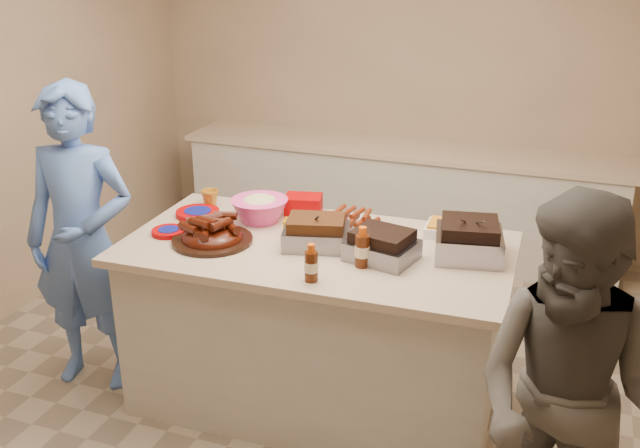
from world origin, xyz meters
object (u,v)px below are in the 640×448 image
(coleslaw_bowl, at_px, (260,221))
(guest_blue, at_px, (100,376))
(bbq_bottle_b, at_px, (362,266))
(rib_platter, at_px, (213,242))
(island, at_px, (317,398))
(bbq_bottle_a, at_px, (311,281))
(plastic_cup, at_px, (211,206))
(roasting_pan, at_px, (468,257))
(mustard_bottle, at_px, (287,235))

(coleslaw_bowl, relative_size, guest_blue, 0.18)
(bbq_bottle_b, distance_m, guest_blue, 1.87)
(rib_platter, relative_size, coleslaw_bowl, 1.32)
(guest_blue, bearing_deg, island, 0.15)
(island, bearing_deg, bbq_bottle_a, -74.57)
(bbq_bottle_a, bearing_deg, plastic_cup, 141.35)
(bbq_bottle_b, relative_size, plastic_cup, 1.94)
(rib_platter, relative_size, roasting_pan, 1.31)
(guest_blue, bearing_deg, rib_platter, -3.81)
(mustard_bottle, bearing_deg, guest_blue, -164.34)
(island, distance_m, mustard_bottle, 0.98)
(rib_platter, height_order, mustard_bottle, rib_platter)
(bbq_bottle_b, bearing_deg, bbq_bottle_a, -126.78)
(roasting_pan, bearing_deg, plastic_cup, 161.65)
(mustard_bottle, distance_m, guest_blue, 1.49)
(bbq_bottle_a, xyz_separation_m, guest_blue, (-1.43, 0.17, -0.96))
(rib_platter, bearing_deg, island, 15.78)
(roasting_pan, xyz_separation_m, guest_blue, (-2.07, -0.36, -0.96))
(island, bearing_deg, bbq_bottle_b, -31.06)
(roasting_pan, relative_size, bbq_bottle_b, 1.58)
(island, xyz_separation_m, bbq_bottle_a, (0.12, -0.40, 0.96))
(coleslaw_bowl, height_order, guest_blue, coleslaw_bowl)
(plastic_cup, bearing_deg, island, -22.83)
(bbq_bottle_a, bearing_deg, island, 106.93)
(roasting_pan, height_order, mustard_bottle, roasting_pan)
(plastic_cup, xyz_separation_m, guest_blue, (-0.50, -0.57, -0.96))
(roasting_pan, bearing_deg, bbq_bottle_a, -151.10)
(mustard_bottle, bearing_deg, plastic_cup, 156.44)
(coleslaw_bowl, height_order, plastic_cup, coleslaw_bowl)
(coleslaw_bowl, distance_m, mustard_bottle, 0.26)
(rib_platter, distance_m, bbq_bottle_a, 0.70)
(mustard_bottle, distance_m, plastic_cup, 0.66)
(island, relative_size, rib_platter, 4.72)
(bbq_bottle_b, height_order, plastic_cup, bbq_bottle_b)
(coleslaw_bowl, height_order, bbq_bottle_b, coleslaw_bowl)
(bbq_bottle_a, relative_size, guest_blue, 0.11)
(guest_blue, bearing_deg, coleslaw_bowl, 16.97)
(coleslaw_bowl, height_order, mustard_bottle, coleslaw_bowl)
(guest_blue, bearing_deg, bbq_bottle_a, -16.79)
(island, height_order, plastic_cup, plastic_cup)
(guest_blue, bearing_deg, roasting_pan, -0.19)
(bbq_bottle_a, bearing_deg, guest_blue, 173.24)
(coleslaw_bowl, bearing_deg, rib_platter, -106.49)
(rib_platter, relative_size, bbq_bottle_a, 2.30)
(island, relative_size, bbq_bottle_a, 10.84)
(rib_platter, height_order, plastic_cup, rib_platter)
(bbq_bottle_a, relative_size, mustard_bottle, 1.66)
(roasting_pan, distance_m, plastic_cup, 1.59)
(roasting_pan, height_order, guest_blue, roasting_pan)
(bbq_bottle_a, xyz_separation_m, mustard_bottle, (-0.32, 0.48, 0.00))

